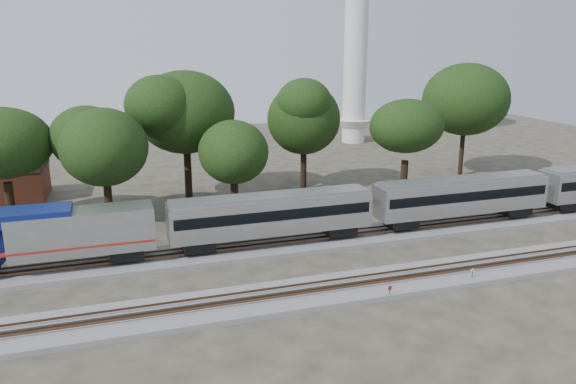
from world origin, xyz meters
TOP-DOWN VIEW (x-y plane):
  - ground at (0.00, 0.00)m, footprint 160.00×160.00m
  - track_far at (0.00, 6.00)m, footprint 160.00×5.00m
  - track_near at (0.00, -4.00)m, footprint 160.00×5.00m
  - train at (26.63, 6.00)m, footprint 112.48×3.21m
  - switch_stand_red at (2.59, -6.37)m, footprint 0.34×0.14m
  - switch_stand_white at (9.99, -5.65)m, footprint 0.37×0.09m
  - switch_lever at (5.01, -5.52)m, footprint 0.54×0.38m
  - brick_building at (-27.38, 30.65)m, footprint 9.68×7.13m
  - tree_1 at (-25.21, 19.75)m, footprint 8.53×8.53m
  - tree_2 at (-16.03, 17.77)m, footprint 7.96×7.96m
  - tree_3 at (-7.10, 24.53)m, footprint 10.22×10.22m
  - tree_4 at (-3.32, 17.16)m, footprint 6.79×6.79m
  - tree_5 at (6.92, 24.17)m, footprint 8.89×8.89m
  - tree_6 at (16.33, 16.26)m, footprint 8.73×8.73m
  - tree_7 at (29.49, 24.27)m, footprint 10.50×10.50m

SIDE VIEW (x-z plane):
  - ground at x=0.00m, z-range 0.00..0.00m
  - switch_lever at x=5.01m, z-range 0.00..0.30m
  - track_far at x=0.00m, z-range -0.16..0.57m
  - track_near at x=0.00m, z-range -0.16..0.57m
  - switch_stand_red at x=2.59m, z-range 0.15..1.24m
  - switch_stand_white at x=9.99m, z-range 0.16..1.32m
  - brick_building at x=-27.38m, z-range 0.02..4.47m
  - train at x=26.63m, z-range 0.91..5.65m
  - tree_4 at x=-3.32m, z-range 1.87..11.45m
  - tree_2 at x=-16.03m, z-range 2.20..13.42m
  - tree_1 at x=-25.21m, z-range 2.36..14.39m
  - tree_6 at x=16.33m, z-range 2.42..14.73m
  - tree_5 at x=6.92m, z-range 2.47..15.01m
  - tree_3 at x=-7.10m, z-range 2.84..17.24m
  - tree_7 at x=29.49m, z-range 2.92..17.73m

